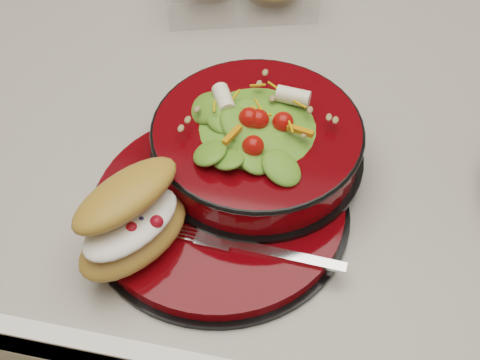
% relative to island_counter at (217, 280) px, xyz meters
% --- Properties ---
extents(island_counter, '(1.24, 0.74, 0.90)m').
position_rel_island_counter_xyz_m(island_counter, '(0.00, 0.00, 0.00)').
color(island_counter, silver).
rests_on(island_counter, ground).
extents(dinner_plate, '(0.30, 0.30, 0.02)m').
position_rel_island_counter_xyz_m(dinner_plate, '(0.06, -0.18, 0.46)').
color(dinner_plate, black).
rests_on(dinner_plate, island_counter).
extents(salad_bowl, '(0.25, 0.25, 0.10)m').
position_rel_island_counter_xyz_m(salad_bowl, '(0.08, -0.10, 0.50)').
color(salad_bowl, black).
rests_on(salad_bowl, dinner_plate).
extents(croissant, '(0.13, 0.17, 0.08)m').
position_rel_island_counter_xyz_m(croissant, '(-0.02, -0.25, 0.50)').
color(croissant, '#B18036').
rests_on(croissant, dinner_plate).
extents(fork, '(0.16, 0.02, 0.00)m').
position_rel_island_counter_xyz_m(fork, '(0.12, -0.23, 0.47)').
color(fork, silver).
rests_on(fork, dinner_plate).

